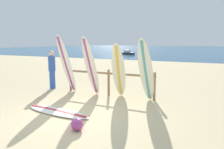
# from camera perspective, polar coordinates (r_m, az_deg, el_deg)

# --- Properties ---
(ground_plane) EXTENTS (120.00, 120.00, 0.00)m
(ground_plane) POSITION_cam_1_polar(r_m,az_deg,el_deg) (6.18, -9.83, -10.86)
(ground_plane) COLOR #D3BC8C
(ocean_water) EXTENTS (120.00, 80.00, 0.01)m
(ocean_water) POSITION_cam_1_polar(r_m,az_deg,el_deg) (62.86, 22.50, 6.15)
(ocean_water) COLOR navy
(ocean_water) RESTS_ON ground
(surfboard_rack) EXTENTS (3.66, 0.09, 1.00)m
(surfboard_rack) POSITION_cam_1_polar(r_m,az_deg,el_deg) (8.29, -0.89, -0.92)
(surfboard_rack) COLOR olive
(surfboard_rack) RESTS_ON ground
(surfboard_leaning_far_left) EXTENTS (0.67, 0.95, 2.34)m
(surfboard_leaning_far_left) POSITION_cam_1_polar(r_m,az_deg,el_deg) (8.72, -11.90, 2.68)
(surfboard_leaning_far_left) COLOR white
(surfboard_leaning_far_left) RESTS_ON ground
(surfboard_leaning_left) EXTENTS (0.56, 0.91, 2.25)m
(surfboard_leaning_left) POSITION_cam_1_polar(r_m,az_deg,el_deg) (8.09, -5.61, 2.06)
(surfboard_leaning_left) COLOR silver
(surfboard_leaning_left) RESTS_ON ground
(surfboard_leaning_center_left) EXTENTS (0.65, 1.07, 2.02)m
(surfboard_leaning_center_left) POSITION_cam_1_polar(r_m,az_deg,el_deg) (7.75, 1.76, 0.94)
(surfboard_leaning_center_left) COLOR silver
(surfboard_leaning_center_left) RESTS_ON ground
(surfboard_leaning_center) EXTENTS (0.63, 0.90, 2.18)m
(surfboard_leaning_center) POSITION_cam_1_polar(r_m,az_deg,el_deg) (7.29, 8.90, 0.99)
(surfboard_leaning_center) COLOR silver
(surfboard_leaning_center) RESTS_ON ground
(surfboard_lying_on_sand) EXTENTS (2.33, 0.81, 0.08)m
(surfboard_lying_on_sand) POSITION_cam_1_polar(r_m,az_deg,el_deg) (6.60, -14.21, -9.41)
(surfboard_lying_on_sand) COLOR white
(surfboard_lying_on_sand) RESTS_ON ground
(beachgoer_standing) EXTENTS (0.32, 0.28, 1.66)m
(beachgoer_standing) POSITION_cam_1_polar(r_m,az_deg,el_deg) (9.79, -15.49, 1.68)
(beachgoer_standing) COLOR #3359B2
(beachgoer_standing) RESTS_ON ground
(small_boat_offshore) EXTENTS (2.80, 1.95, 0.71)m
(small_boat_offshore) POSITION_cam_1_polar(r_m,az_deg,el_deg) (34.66, 3.97, 5.67)
(small_boat_offshore) COLOR #333842
(small_boat_offshore) RESTS_ON ocean_water
(beach_ball) EXTENTS (0.29, 0.29, 0.29)m
(beach_ball) POSITION_cam_1_polar(r_m,az_deg,el_deg) (5.24, -9.17, -12.82)
(beach_ball) COLOR #A53F8C
(beach_ball) RESTS_ON ground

